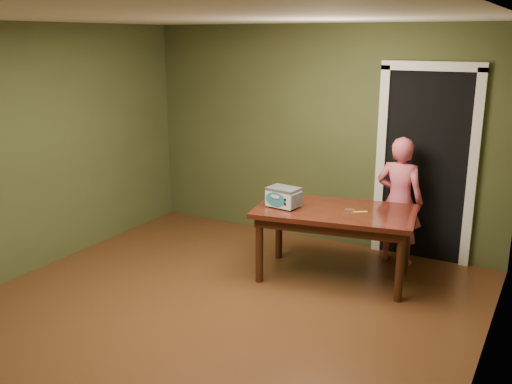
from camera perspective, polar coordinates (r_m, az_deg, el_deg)
floor at (r=5.24m, az=-5.23°, el=-12.68°), size 5.00×5.00×0.00m
room_shell at (r=4.69m, az=-5.73°, el=6.08°), size 4.52×5.02×2.61m
doorway at (r=6.86m, az=17.13°, el=2.88°), size 1.10×0.66×2.25m
dining_table at (r=5.90m, az=7.90°, el=-2.64°), size 1.73×1.17×0.75m
toy_oven at (r=5.86m, az=2.77°, el=-0.45°), size 0.36×0.26×0.21m
baking_pan at (r=5.81m, az=9.36°, el=-1.82°), size 0.10×0.10×0.02m
spatula at (r=5.80m, az=10.22°, el=-1.97°), size 0.16×0.12×0.01m
child at (r=6.43m, az=14.13°, el=-0.86°), size 0.54×0.37×1.42m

